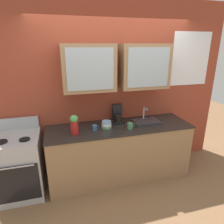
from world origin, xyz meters
The scene contains 10 objects.
ground_plane centered at (0.00, 0.00, 0.00)m, with size 10.00×10.00×0.00m, color brown.
back_wall_unit centered at (0.01, 0.33, 1.50)m, with size 3.91×0.46×2.80m.
counter centered at (0.00, 0.00, 0.45)m, with size 2.26×0.68×0.91m.
stove_range centered at (-1.51, 0.00, 0.46)m, with size 0.63×0.69×1.09m.
sink_faucet centered at (0.47, 0.04, 0.93)m, with size 0.43×0.28×0.23m.
bowl_stack centered at (-0.21, 0.00, 0.96)m, with size 0.16×0.16×0.11m.
vase centered at (-0.70, -0.10, 1.05)m, with size 0.11×0.11×0.29m.
cup_near_sink centered at (0.12, -0.14, 0.95)m, with size 0.12×0.09×0.09m.
cup_near_bowls centered at (-0.41, -0.06, 0.95)m, with size 0.10×0.07×0.09m.
coffee_maker centered at (0.02, 0.19, 1.01)m, with size 0.17×0.20×0.29m.
Camera 1 is at (-0.87, -2.71, 2.11)m, focal length 31.58 mm.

